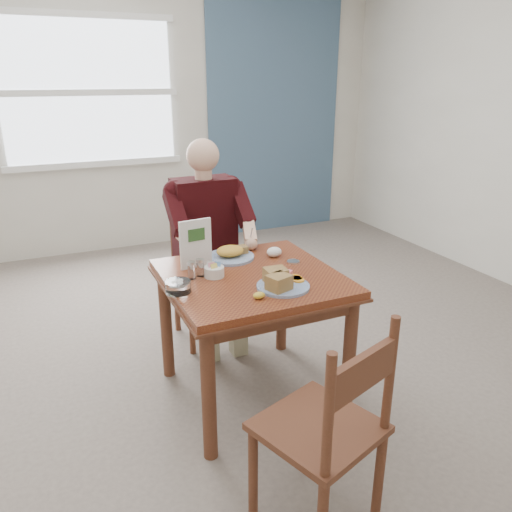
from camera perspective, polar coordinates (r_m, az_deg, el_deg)
name	(u,v)px	position (r m, az deg, el deg)	size (l,w,h in m)	color
floor	(252,393)	(3.04, -0.49, -15.35)	(6.00, 6.00, 0.00)	#645751
wall_back	(132,113)	(5.38, -14.02, 15.60)	(5.50, 5.50, 0.00)	silver
accent_panel	(275,109)	(5.87, 2.18, 16.46)	(1.60, 0.02, 2.80)	#415D79
lemon_wedge	(259,295)	(2.38, 0.35, -4.52)	(0.06, 0.04, 0.03)	gold
napkin	(274,252)	(2.93, 2.09, 0.48)	(0.09, 0.07, 0.06)	white
metal_dish	(293,262)	(2.85, 4.27, -0.65)	(0.07, 0.07, 0.01)	silver
window	(89,93)	(5.27, -18.59, 17.29)	(1.72, 0.04, 1.42)	white
table	(251,293)	(2.72, -0.53, -4.30)	(0.92, 0.92, 0.75)	brown
chair_far	(205,271)	(3.47, -5.82, -1.75)	(0.42, 0.42, 0.95)	brown
chair_near	(328,431)	(2.03, 8.22, -19.16)	(0.53, 0.53, 0.95)	brown
diner	(208,229)	(3.28, -5.52, 3.12)	(0.53, 0.56, 1.39)	tan
near_plate	(280,282)	(2.50, 2.81, -2.94)	(0.31, 0.31, 0.09)	white
far_plate	(231,253)	(2.91, -2.89, 0.29)	(0.29, 0.29, 0.08)	white
caddy	(214,272)	(2.64, -4.80, -1.78)	(0.14, 0.14, 0.08)	white
shakers	(196,269)	(2.64, -6.89, -1.46)	(0.11, 0.07, 0.10)	white
creamer	(178,287)	(2.48, -8.89, -3.47)	(0.16, 0.16, 0.06)	white
menu	(196,243)	(2.75, -6.90, 1.43)	(0.19, 0.04, 0.27)	white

